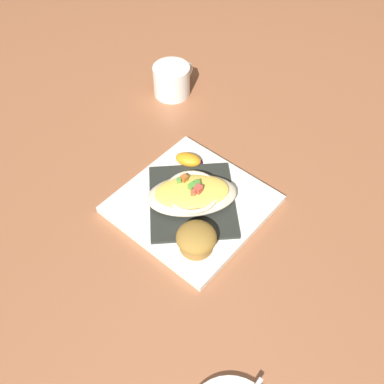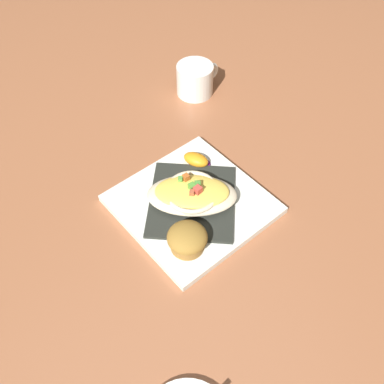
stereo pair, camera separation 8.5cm
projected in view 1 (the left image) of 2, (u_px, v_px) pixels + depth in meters
The scene contains 7 objects.
ground_plane at pixel (192, 206), 0.88m from camera, with size 2.60×2.60×0.00m, color #9F603E.
square_plate at pixel (192, 204), 0.88m from camera, with size 0.26×0.26×0.01m, color white.
folded_napkin at pixel (192, 201), 0.87m from camera, with size 0.16×0.19×0.01m, color #272A24.
gratin_dish at pixel (192, 194), 0.85m from camera, with size 0.17×0.20×0.05m.
muffin at pixel (196, 239), 0.79m from camera, with size 0.07×0.07×0.05m.
orange_garnish at pixel (189, 161), 0.93m from camera, with size 0.07×0.06×0.02m.
coffee_mug at pixel (172, 82), 1.09m from camera, with size 0.09×0.12×0.08m.
Camera 1 is at (0.44, -0.31, 0.70)m, focal length 41.74 mm.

